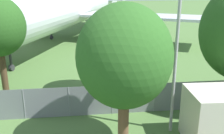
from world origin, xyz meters
TOP-DOWN VIEW (x-y plane):
  - perimeter_fence at (-0.00, 9.90)m, footprint 56.07×0.07m
  - airplane at (-3.77, 30.79)m, footprint 36.84×45.44m
  - portable_cabin at (4.88, 6.38)m, footprint 3.38×2.50m
  - tree_behind_benches at (0.12, 6.59)m, footprint 4.23×4.23m
  - tree_far_right at (0.14, 12.95)m, footprint 3.52×3.52m
  - light_mast at (2.84, 7.63)m, footprint 0.44×0.44m

SIDE VIEW (x-z plane):
  - perimeter_fence at x=0.00m, z-range 0.00..1.84m
  - portable_cabin at x=4.88m, z-range 0.00..2.69m
  - tree_far_right at x=0.14m, z-range 1.02..7.00m
  - airplane at x=-3.77m, z-range -2.42..10.83m
  - tree_behind_benches at x=0.12m, z-range 1.05..7.87m
  - light_mast at x=2.84m, z-range 0.86..8.47m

